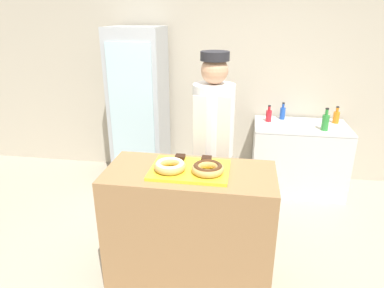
% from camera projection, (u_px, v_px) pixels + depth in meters
% --- Properties ---
extents(ground_plane, '(14.00, 14.00, 0.00)m').
position_uv_depth(ground_plane, '(190.00, 275.00, 2.90)').
color(ground_plane, '#A89E89').
extents(wall_back, '(8.00, 0.06, 2.70)m').
position_uv_depth(wall_back, '(217.00, 73.00, 4.38)').
color(wall_back, '#BCB29E').
rests_on(wall_back, ground_plane).
extents(display_counter, '(1.28, 0.60, 0.97)m').
position_uv_depth(display_counter, '(190.00, 226.00, 2.72)').
color(display_counter, '#997047').
rests_on(display_counter, ground_plane).
extents(serving_tray, '(0.58, 0.42, 0.02)m').
position_uv_depth(serving_tray, '(190.00, 170.00, 2.54)').
color(serving_tray, yellow).
rests_on(serving_tray, display_counter).
extents(donut_light_glaze, '(0.24, 0.24, 0.07)m').
position_uv_depth(donut_light_glaze, '(170.00, 166.00, 2.50)').
color(donut_light_glaze, tan).
rests_on(donut_light_glaze, serving_tray).
extents(donut_chocolate_glaze, '(0.24, 0.24, 0.07)m').
position_uv_depth(donut_chocolate_glaze, '(208.00, 168.00, 2.46)').
color(donut_chocolate_glaze, tan).
rests_on(donut_chocolate_glaze, serving_tray).
extents(brownie_back_left, '(0.07, 0.07, 0.03)m').
position_uv_depth(brownie_back_left, '(180.00, 157.00, 2.70)').
color(brownie_back_left, black).
rests_on(brownie_back_left, serving_tray).
extents(brownie_back_right, '(0.07, 0.07, 0.03)m').
position_uv_depth(brownie_back_right, '(206.00, 159.00, 2.66)').
color(brownie_back_right, black).
rests_on(brownie_back_right, serving_tray).
extents(baker_person, '(0.37, 0.37, 1.78)m').
position_uv_depth(baker_person, '(213.00, 145.00, 3.12)').
color(baker_person, '#4C4C51').
rests_on(baker_person, ground_plane).
extents(beverage_fridge, '(0.64, 0.60, 1.93)m').
position_uv_depth(beverage_fridge, '(139.00, 108.00, 4.28)').
color(beverage_fridge, '#ADB2B7').
rests_on(beverage_fridge, ground_plane).
extents(chest_freezer, '(1.09, 0.67, 0.84)m').
position_uv_depth(chest_freezer, '(298.00, 157.00, 4.19)').
color(chest_freezer, silver).
rests_on(chest_freezer, ground_plane).
extents(bottle_blue, '(0.06, 0.06, 0.21)m').
position_uv_depth(bottle_blue, '(283.00, 113.00, 4.24)').
color(bottle_blue, '#1E4CB2').
rests_on(bottle_blue, chest_freezer).
extents(bottle_red, '(0.07, 0.07, 0.20)m').
position_uv_depth(bottle_red, '(269.00, 115.00, 4.15)').
color(bottle_red, red).
rests_on(bottle_red, chest_freezer).
extents(bottle_green, '(0.08, 0.08, 0.26)m').
position_uv_depth(bottle_green, '(325.00, 122.00, 3.83)').
color(bottle_green, '#2D8C38').
rests_on(bottle_green, chest_freezer).
extents(bottle_orange, '(0.07, 0.07, 0.20)m').
position_uv_depth(bottle_orange, '(336.00, 117.00, 4.09)').
color(bottle_orange, orange).
rests_on(bottle_orange, chest_freezer).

